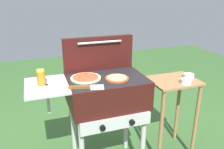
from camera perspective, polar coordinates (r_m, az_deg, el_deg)
name	(u,v)px	position (r m, az deg, el deg)	size (l,w,h in m)	color
grill	(105,94)	(1.95, -1.74, -4.78)	(0.96, 0.53, 0.90)	#38110F
grill_lid_open	(99,53)	(2.05, -3.30, 5.25)	(0.63, 0.08, 0.30)	#38110F
pizza_cheese	(117,78)	(1.86, 1.21, -0.89)	(0.19, 0.19, 0.03)	#C64723
pizza_pepperoni	(86,78)	(1.88, -6.52, -0.80)	(0.25, 0.25, 0.03)	beige
sauce_jar	(41,77)	(1.82, -17.14, -0.69)	(0.06, 0.06, 0.12)	#B77A1E
spatula	(87,87)	(1.71, -6.26, -3.13)	(0.27, 0.12, 0.02)	#B7BABF
prep_table	(172,102)	(2.31, 14.53, -6.61)	(0.44, 0.36, 0.79)	olive
topping_bowl_near	(189,76)	(2.28, 18.47, -0.42)	(0.10, 0.10, 0.04)	silver
topping_bowl_far	(186,81)	(2.15, 17.87, -1.63)	(0.09, 0.09, 0.04)	silver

